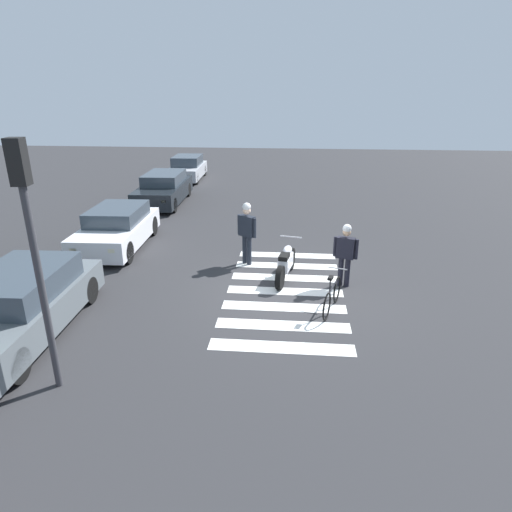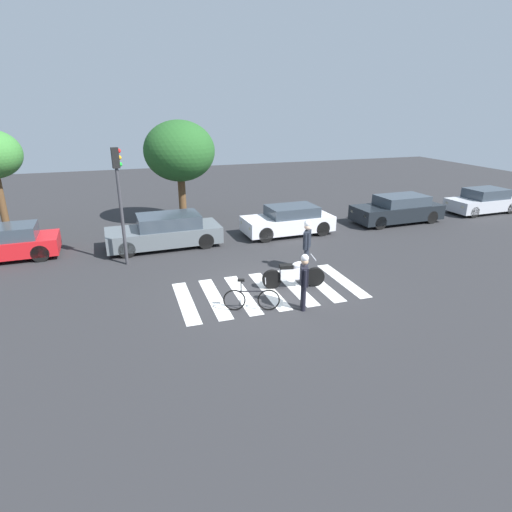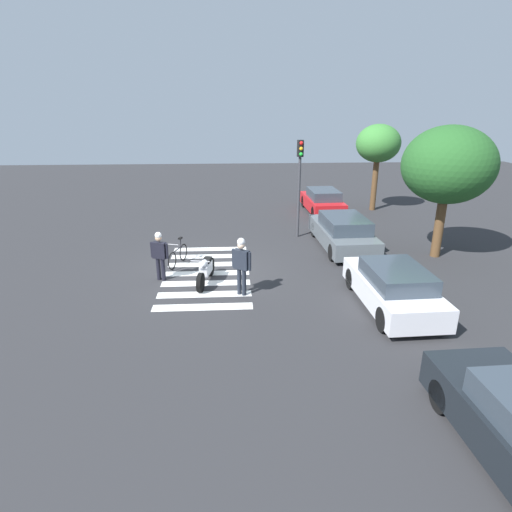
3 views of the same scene
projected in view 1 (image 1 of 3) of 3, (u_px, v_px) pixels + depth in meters
ground_plane at (285, 291)px, 11.58m from camera, size 60.00×60.00×0.00m
police_motorcycle at (286, 263)px, 12.22m from camera, size 2.07×0.69×1.04m
leaning_bicycle at (332, 296)px, 10.47m from camera, size 1.59×0.62×0.99m
officer_on_foot at (247, 229)px, 13.03m from camera, size 0.46×0.59×1.89m
officer_by_motorcycle at (345, 251)px, 11.58m from camera, size 0.34×0.62×1.72m
crosswalk_stripes at (285, 291)px, 11.58m from camera, size 5.85×3.01×0.01m
car_grey_coupe at (19, 306)px, 9.36m from camera, size 4.74×2.01×1.39m
car_white_van at (117, 228)px, 14.63m from camera, size 4.18×1.90×1.33m
car_black_suv at (164, 189)px, 20.32m from camera, size 4.65×1.93×1.38m
car_silver_sedan at (187, 168)px, 25.77m from camera, size 3.96×1.84×1.34m
traffic_light_pole at (31, 231)px, 6.92m from camera, size 0.34×0.27×4.30m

